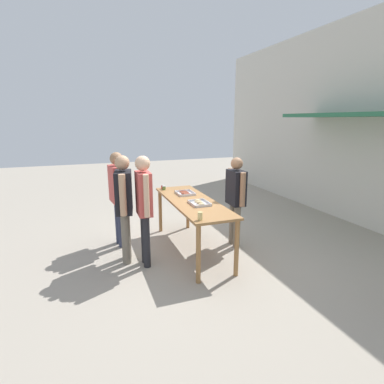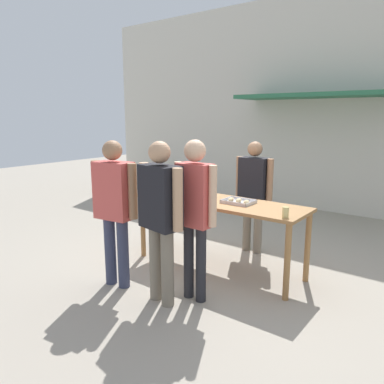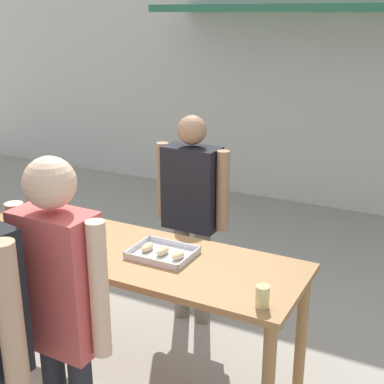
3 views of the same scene
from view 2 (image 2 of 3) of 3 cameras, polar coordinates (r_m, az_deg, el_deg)
ground_plane at (r=5.19m, az=3.96°, el=-11.35°), size 24.00×24.00×0.00m
building_facade_back at (r=8.40m, az=19.69°, el=12.56°), size 12.00×1.11×4.50m
serving_table at (r=4.93m, az=4.10°, el=-2.58°), size 2.34×0.74×0.93m
food_tray_sausages at (r=5.19m, az=0.02°, el=-0.39°), size 0.37×0.31×0.04m
food_tray_buns at (r=4.79m, az=7.07°, el=-1.44°), size 0.38×0.30×0.06m
condiment_jar_mustard at (r=5.33m, az=-6.75°, el=0.15°), size 0.07×0.07×0.08m
condiment_jar_ketchup at (r=5.27m, az=-6.02°, el=0.03°), size 0.07×0.07×0.08m
beer_cup at (r=4.20m, az=14.06°, el=-3.01°), size 0.07×0.07×0.12m
person_server_behind_table at (r=5.55m, az=9.38°, el=0.69°), size 0.60×0.24×1.66m
person_customer_holding_hotdog at (r=4.44m, az=-11.73°, el=-1.46°), size 0.65×0.30×1.75m
person_customer_with_cup at (r=4.00m, az=0.43°, el=-2.04°), size 0.55×0.23×1.78m
person_customer_waiting_in_line at (r=3.95m, az=-4.83°, el=-2.72°), size 0.66×0.33×1.77m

